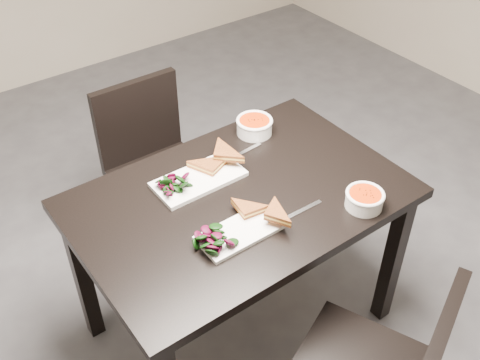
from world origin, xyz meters
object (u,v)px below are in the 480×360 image
(soup_bowl_near, at_px, (365,198))
(plate_far, at_px, (199,179))
(chair_far, at_px, (153,160))
(table, at_px, (240,215))
(soup_bowl_far, at_px, (254,125))
(plate_near, at_px, (239,233))

(soup_bowl_near, bearing_deg, plate_far, 130.43)
(chair_far, distance_m, soup_bowl_near, 1.10)
(soup_bowl_near, height_order, plate_far, soup_bowl_near)
(table, xyz_separation_m, soup_bowl_near, (0.32, -0.31, 0.13))
(table, xyz_separation_m, plate_far, (-0.08, 0.16, 0.11))
(table, relative_size, plate_far, 3.51)
(plate_far, distance_m, soup_bowl_far, 0.39)
(table, distance_m, soup_bowl_far, 0.43)
(soup_bowl_near, xyz_separation_m, soup_bowl_far, (-0.04, 0.59, 0.00))
(table, distance_m, plate_far, 0.20)
(table, height_order, soup_bowl_far, soup_bowl_far)
(soup_bowl_near, bearing_deg, table, 135.82)
(soup_bowl_near, bearing_deg, chair_far, 107.54)
(soup_bowl_far, bearing_deg, chair_far, 124.51)
(table, bearing_deg, soup_bowl_near, -44.18)
(soup_bowl_near, height_order, soup_bowl_far, soup_bowl_far)
(table, height_order, plate_near, plate_near)
(table, relative_size, plate_near, 4.23)
(plate_far, bearing_deg, soup_bowl_far, 19.62)
(table, xyz_separation_m, chair_far, (0.00, 0.70, -0.17))
(table, height_order, chair_far, chair_far)
(soup_bowl_near, distance_m, soup_bowl_far, 0.60)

